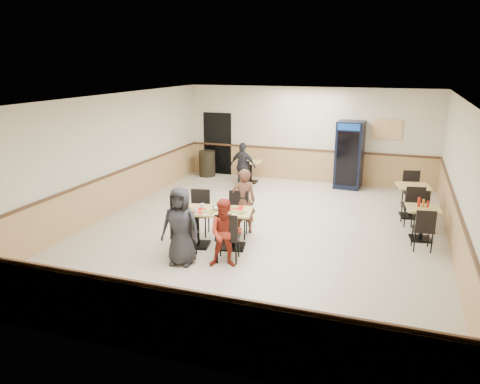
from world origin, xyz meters
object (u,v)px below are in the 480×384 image
at_px(lone_diner, 243,166).
at_px(back_table, 251,168).
at_px(main_table, 215,222).
at_px(diner_man_opposite, 244,201).
at_px(side_table_far, 412,196).
at_px(diner_woman_left, 180,226).
at_px(trash_bin, 207,163).
at_px(pepsi_cooler, 349,155).
at_px(side_table_near, 422,218).
at_px(diner_woman_right, 226,233).

height_order(lone_diner, back_table, lone_diner).
relative_size(main_table, diner_man_opposite, 1.10).
bearing_deg(main_table, side_table_far, 29.81).
height_order(diner_woman_left, side_table_far, diner_woman_left).
xyz_separation_m(side_table_far, trash_bin, (-6.51, 2.32, -0.11)).
height_order(main_table, diner_man_opposite, diner_man_opposite).
height_order(pepsi_cooler, trash_bin, pepsi_cooler).
distance_m(side_table_near, back_table, 6.17).
relative_size(diner_woman_left, side_table_far, 1.70).
relative_size(lone_diner, side_table_near, 1.83).
bearing_deg(main_table, diner_man_opposite, 62.10).
bearing_deg(diner_woman_right, main_table, 108.68).
xyz_separation_m(side_table_near, back_table, (-5.05, 3.54, -0.03)).
bearing_deg(lone_diner, diner_woman_right, 111.86).
bearing_deg(diner_man_opposite, back_table, -100.21).
relative_size(side_table_near, back_table, 1.12).
bearing_deg(trash_bin, lone_diner, -34.23).
relative_size(main_table, diner_woman_left, 1.08).
bearing_deg(side_table_far, lone_diner, 166.22).
height_order(main_table, diner_woman_right, diner_woman_right).
bearing_deg(diner_man_opposite, diner_woman_right, 72.07).
bearing_deg(pepsi_cooler, main_table, -106.08).
bearing_deg(lone_diner, side_table_near, 157.64).
height_order(main_table, trash_bin, trash_bin).
relative_size(diner_man_opposite, pepsi_cooler, 0.73).
distance_m(main_table, lone_diner, 4.71).
height_order(main_table, diner_woman_left, diner_woman_left).
height_order(diner_man_opposite, side_table_near, diner_man_opposite).
xyz_separation_m(diner_man_opposite, trash_bin, (-2.91, 4.74, -0.31)).
height_order(diner_man_opposite, pepsi_cooler, pepsi_cooler).
relative_size(diner_woman_left, pepsi_cooler, 0.74).
distance_m(side_table_far, pepsi_cooler, 3.03).
bearing_deg(diner_man_opposite, diner_woman_left, 47.54).
relative_size(back_table, trash_bin, 0.80).
height_order(diner_man_opposite, side_table_far, diner_man_opposite).
relative_size(main_table, side_table_near, 2.12).
xyz_separation_m(main_table, side_table_far, (3.89, 3.42, -0.00)).
height_order(main_table, lone_diner, lone_diner).
bearing_deg(side_table_far, pepsi_cooler, 127.79).
distance_m(diner_woman_left, diner_man_opposite, 2.08).
relative_size(diner_woman_left, diner_man_opposite, 1.02).
distance_m(diner_woman_right, pepsi_cooler, 6.79).
bearing_deg(side_table_far, diner_woman_right, -128.13).
distance_m(diner_man_opposite, back_table, 4.58).
bearing_deg(main_table, lone_diner, 90.20).
height_order(diner_woman_right, side_table_near, diner_woman_right).
xyz_separation_m(side_table_near, pepsi_cooler, (-2.03, 3.94, 0.54)).
bearing_deg(side_table_far, side_table_near, -82.77).
bearing_deg(back_table, main_table, -79.93).
relative_size(main_table, trash_bin, 1.90).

